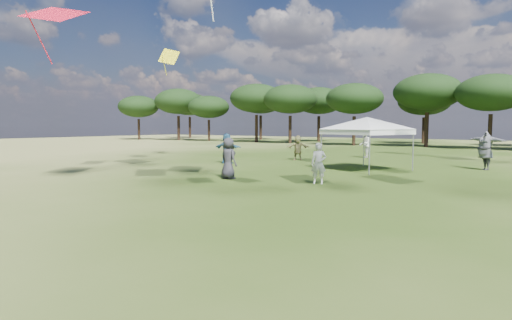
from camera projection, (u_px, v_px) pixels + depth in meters
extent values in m
cylinder|color=black|center=(139.00, 129.00, 64.28)|extent=(0.35, 0.35, 3.09)
ellipsoid|color=black|center=(138.00, 107.00, 64.00)|extent=(6.01, 6.01, 3.24)
cylinder|color=black|center=(179.00, 128.00, 62.36)|extent=(0.40, 0.40, 3.51)
ellipsoid|color=black|center=(178.00, 101.00, 62.04)|extent=(6.82, 6.82, 3.68)
cylinder|color=black|center=(209.00, 130.00, 59.03)|extent=(0.33, 0.33, 2.92)
ellipsoid|color=black|center=(209.00, 107.00, 58.77)|extent=(5.67, 5.67, 3.06)
cylinder|color=black|center=(256.00, 129.00, 54.64)|extent=(0.40, 0.40, 3.49)
ellipsoid|color=black|center=(256.00, 98.00, 54.32)|extent=(6.79, 6.79, 3.66)
cylinder|color=black|center=(290.00, 130.00, 51.47)|extent=(0.38, 0.38, 3.32)
ellipsoid|color=black|center=(290.00, 99.00, 51.17)|extent=(6.44, 6.44, 3.47)
cylinder|color=black|center=(354.00, 131.00, 46.07)|extent=(0.36, 0.36, 3.14)
ellipsoid|color=black|center=(355.00, 99.00, 45.79)|extent=(6.11, 6.11, 3.29)
cylinder|color=black|center=(426.00, 130.00, 43.21)|extent=(0.40, 0.40, 3.46)
ellipsoid|color=black|center=(428.00, 92.00, 42.90)|extent=(6.73, 6.73, 3.63)
cylinder|color=black|center=(490.00, 132.00, 38.93)|extent=(0.37, 0.37, 3.21)
ellipsoid|color=black|center=(492.00, 93.00, 38.64)|extent=(6.24, 6.24, 3.36)
cylinder|color=black|center=(190.00, 127.00, 72.96)|extent=(0.41, 0.41, 3.56)
ellipsoid|color=black|center=(190.00, 104.00, 72.63)|extent=(6.92, 6.92, 3.73)
cylinder|color=black|center=(261.00, 128.00, 64.26)|extent=(0.41, 0.41, 3.62)
ellipsoid|color=black|center=(261.00, 101.00, 63.93)|extent=(7.03, 7.03, 3.79)
cylinder|color=black|center=(319.00, 129.00, 56.51)|extent=(0.39, 0.39, 3.37)
ellipsoid|color=black|center=(319.00, 101.00, 56.21)|extent=(6.54, 6.54, 3.53)
cylinder|color=black|center=(423.00, 131.00, 50.56)|extent=(0.36, 0.36, 3.11)
ellipsoid|color=black|center=(424.00, 101.00, 50.28)|extent=(6.05, 6.05, 3.26)
cylinder|color=gray|center=(321.00, 150.00, 21.67)|extent=(0.06, 0.06, 1.95)
cylinder|color=gray|center=(369.00, 153.00, 19.09)|extent=(0.06, 0.06, 1.95)
cylinder|color=gray|center=(364.00, 148.00, 23.41)|extent=(0.06, 0.06, 1.95)
cylinder|color=gray|center=(413.00, 151.00, 20.83)|extent=(0.06, 0.06, 1.95)
cube|color=white|center=(367.00, 132.00, 21.17)|extent=(4.24, 4.24, 0.25)
pyramid|color=white|center=(367.00, 117.00, 21.11)|extent=(6.25, 6.25, 0.60)
imported|color=beige|center=(319.00, 163.00, 16.18)|extent=(0.67, 0.56, 1.57)
imported|color=#2C2B30|center=(228.00, 158.00, 17.73)|extent=(0.94, 0.73, 1.71)
imported|color=#4F5054|center=(485.00, 151.00, 21.19)|extent=(2.22, 2.00, 1.92)
imported|color=olive|center=(298.00, 148.00, 27.17)|extent=(1.50, 1.11, 1.57)
imported|color=#275376|center=(227.00, 148.00, 24.80)|extent=(1.70, 0.84, 1.76)
imported|color=silver|center=(365.00, 144.00, 29.07)|extent=(0.97, 1.10, 1.88)
plane|color=gold|center=(169.00, 57.00, 29.03)|extent=(1.53, 1.72, 1.34)
plane|color=red|center=(56.00, 14.00, 15.50)|extent=(2.63, 2.73, 1.13)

